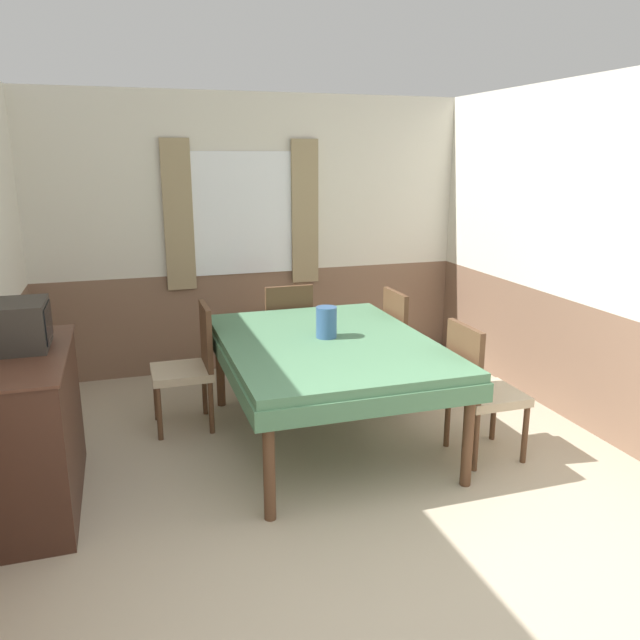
{
  "coord_description": "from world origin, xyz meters",
  "views": [
    {
      "loc": [
        -1.23,
        -1.97,
        2.03
      ],
      "look_at": [
        0.05,
        2.06,
        0.92
      ],
      "focal_mm": 35.0,
      "sensor_mm": 36.0,
      "label": 1
    }
  ],
  "objects": [
    {
      "name": "tv",
      "position": [
        -1.82,
        1.87,
        1.09
      ],
      "size": [
        0.29,
        0.39,
        0.28
      ],
      "color": "#2D2823",
      "rests_on": "sideboard"
    },
    {
      "name": "sideboard",
      "position": [
        -1.81,
        1.75,
        0.48
      ],
      "size": [
        0.46,
        1.21,
        0.95
      ],
      "color": "#3D2319",
      "rests_on": "ground_plane"
    },
    {
      "name": "wall_right",
      "position": [
        2.07,
        1.95,
        1.3
      ],
      "size": [
        0.05,
        4.29,
        2.6
      ],
      "color": "silver",
      "rests_on": "ground_plane"
    },
    {
      "name": "wall_back",
      "position": [
        -0.01,
        3.91,
        1.31
      ],
      "size": [
        4.49,
        0.09,
        2.6
      ],
      "color": "silver",
      "rests_on": "ground_plane"
    },
    {
      "name": "chair_left_far",
      "position": [
        -0.81,
        2.61,
        0.51
      ],
      "size": [
        0.44,
        0.44,
        0.95
      ],
      "rotation": [
        0.0,
        0.0,
        1.57
      ],
      "color": "brown",
      "rests_on": "ground_plane"
    },
    {
      "name": "vase",
      "position": [
        0.12,
        2.12,
        0.88
      ],
      "size": [
        0.15,
        0.15,
        0.22
      ],
      "color": "#335684",
      "rests_on": "dining_table"
    },
    {
      "name": "chair_right_far",
      "position": [
        1.01,
        2.61,
        0.51
      ],
      "size": [
        0.44,
        0.44,
        0.95
      ],
      "rotation": [
        0.0,
        0.0,
        4.71
      ],
      "color": "brown",
      "rests_on": "ground_plane"
    },
    {
      "name": "dining_table",
      "position": [
        0.1,
        2.06,
        0.67
      ],
      "size": [
        1.47,
        1.98,
        0.77
      ],
      "color": "#4C7A56",
      "rests_on": "ground_plane"
    },
    {
      "name": "chair_right_near",
      "position": [
        1.01,
        1.5,
        0.51
      ],
      "size": [
        0.44,
        0.44,
        0.95
      ],
      "rotation": [
        0.0,
        0.0,
        4.71
      ],
      "color": "brown",
      "rests_on": "ground_plane"
    },
    {
      "name": "chair_head_window",
      "position": [
        0.1,
        3.22,
        0.51
      ],
      "size": [
        0.44,
        0.44,
        0.95
      ],
      "color": "brown",
      "rests_on": "ground_plane"
    }
  ]
}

